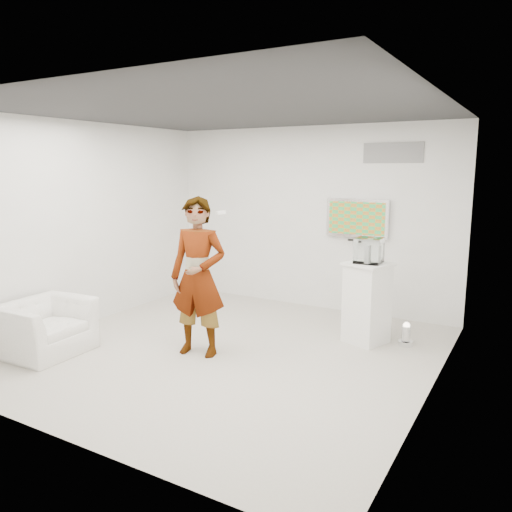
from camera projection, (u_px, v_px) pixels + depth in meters
name	position (u px, v px, depth m)	size (l,w,h in m)	color
room	(227.00, 236.00, 6.17)	(5.01, 5.01, 3.00)	#A59F97
tv	(357.00, 218.00, 7.84)	(1.00, 0.08, 0.60)	silver
logo_decal	(393.00, 153.00, 7.45)	(0.90, 0.02, 0.30)	slate
person	(198.00, 277.00, 6.19)	(0.73, 0.48, 1.99)	white
armchair	(45.00, 327.00, 6.33)	(1.03, 0.90, 0.67)	white
pedestal	(367.00, 303.00, 6.68)	(0.53, 0.53, 1.09)	white
floor_uplight	(406.00, 335.00, 6.61)	(0.19, 0.19, 0.30)	silver
vitrine	(369.00, 250.00, 6.56)	(0.33, 0.33, 0.33)	white
console	(369.00, 254.00, 6.57)	(0.05, 0.18, 0.24)	white
wii_remote	(221.00, 213.00, 6.11)	(0.04, 0.16, 0.04)	white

